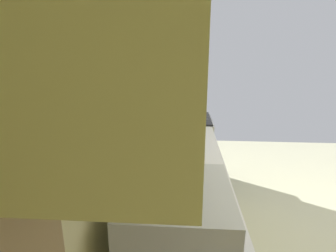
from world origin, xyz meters
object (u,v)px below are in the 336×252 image
object	(u,v)px
oven_range	(186,150)
microwave	(178,227)
kettle	(192,138)
bowl	(195,194)

from	to	relation	value
oven_range	microwave	xyz separation A→B (m)	(-2.39, 0.04, 0.60)
microwave	kettle	bearing A→B (deg)	-3.36
microwave	kettle	world-z (taller)	microwave
kettle	bowl	bearing A→B (deg)	180.00
bowl	microwave	bearing A→B (deg)	170.17
kettle	oven_range	bearing A→B (deg)	2.69
oven_range	bowl	size ratio (longest dim) A/B	6.10
microwave	bowl	bearing A→B (deg)	-9.83
microwave	bowl	distance (m)	0.51
bowl	kettle	xyz separation A→B (m)	(0.95, -0.00, 0.03)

